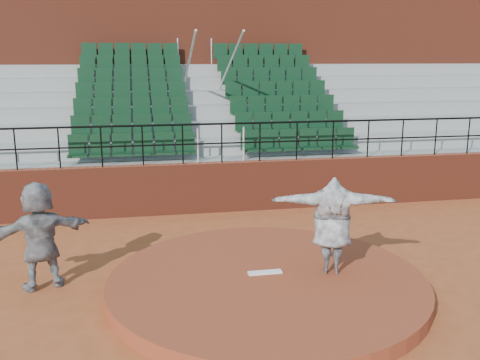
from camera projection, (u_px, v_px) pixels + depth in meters
name	position (u px, v px, depth m)	size (l,w,h in m)	color
ground	(267.00, 290.00, 9.31)	(90.00, 90.00, 0.00)	#9D4823
pitchers_mound	(267.00, 283.00, 9.28)	(5.50, 5.50, 0.25)	brown
pitching_rubber	(265.00, 272.00, 9.39)	(0.60, 0.15, 0.03)	white
boundary_wall	(222.00, 187.00, 13.95)	(24.00, 0.30, 1.30)	maroon
wall_railing	(222.00, 134.00, 13.64)	(24.04, 0.05, 1.03)	black
seating_deck	(204.00, 137.00, 17.26)	(24.00, 5.97, 4.63)	gray
press_box_facade	(191.00, 68.00, 20.57)	(24.00, 3.00, 7.10)	maroon
pitcher	(332.00, 225.00, 9.25)	(2.12, 0.58, 1.73)	black
fielder	(40.00, 235.00, 9.23)	(1.78, 0.57, 1.91)	black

